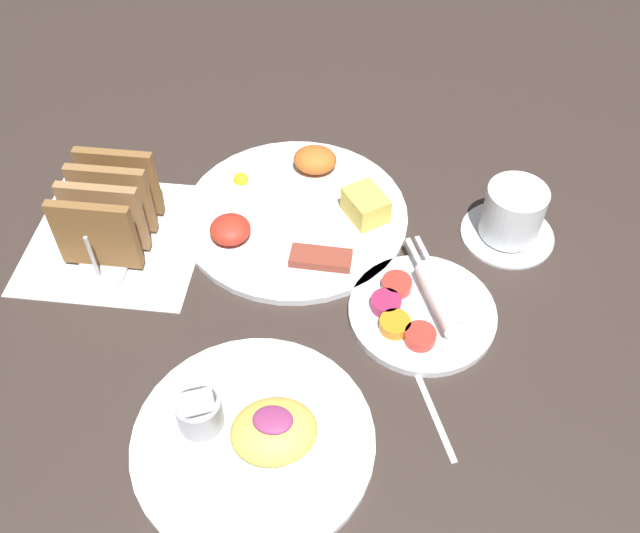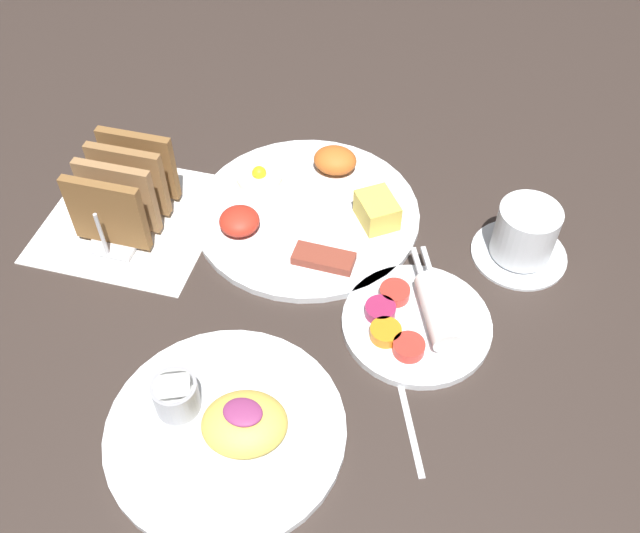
% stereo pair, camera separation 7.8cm
% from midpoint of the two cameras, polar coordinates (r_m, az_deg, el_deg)
% --- Properties ---
extents(ground_plane, '(3.00, 3.00, 0.00)m').
position_cam_midpoint_polar(ground_plane, '(0.85, -5.05, -3.70)').
color(ground_plane, '#332823').
extents(napkin_flat, '(0.22, 0.22, 0.00)m').
position_cam_midpoint_polar(napkin_flat, '(0.97, -18.15, 2.05)').
color(napkin_flat, white).
rests_on(napkin_flat, ground_plane).
extents(plate_breakfast, '(0.30, 0.30, 0.05)m').
position_cam_midpoint_polar(plate_breakfast, '(0.95, -4.23, 4.37)').
color(plate_breakfast, white).
rests_on(plate_breakfast, ground_plane).
extents(plate_condiments, '(0.17, 0.19, 0.04)m').
position_cam_midpoint_polar(plate_condiments, '(0.84, 5.58, -3.55)').
color(plate_condiments, white).
rests_on(plate_condiments, ground_plane).
extents(plate_foreground, '(0.25, 0.25, 0.06)m').
position_cam_midpoint_polar(plate_foreground, '(0.75, -8.43, -13.38)').
color(plate_foreground, white).
rests_on(plate_foreground, ground_plane).
extents(toast_rack, '(0.10, 0.15, 0.10)m').
position_cam_midpoint_polar(toast_rack, '(0.93, -18.87, 4.16)').
color(toast_rack, '#B7B7BC').
rests_on(toast_rack, ground_plane).
extents(coffee_cup, '(0.12, 0.12, 0.08)m').
position_cam_midpoint_polar(coffee_cup, '(0.92, 12.81, 3.86)').
color(coffee_cup, white).
rests_on(coffee_cup, ground_plane).
extents(teaspoon, '(0.06, 0.12, 0.01)m').
position_cam_midpoint_polar(teaspoon, '(0.78, 5.49, -9.91)').
color(teaspoon, silver).
rests_on(teaspoon, ground_plane).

